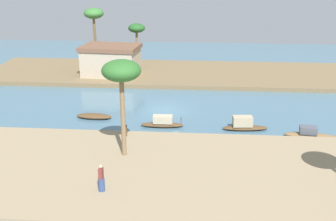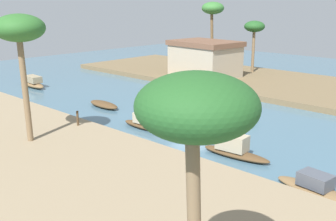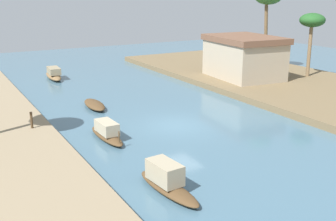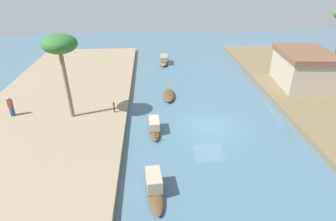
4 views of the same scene
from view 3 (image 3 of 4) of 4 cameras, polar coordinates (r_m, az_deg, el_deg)
The scene contains 10 objects.
river_water at distance 24.83m, azimuth 1.33°, elevation -2.07°, with size 73.46×73.46×0.00m, color #476B7F.
riverbank_right at distance 33.38m, azimuth 21.42°, elevation 2.00°, with size 46.77×12.93×0.47m, color brown.
sampan_near_left_bank at distance 22.67m, azimuth -8.41°, elevation -2.99°, with size 3.69×0.98×1.02m.
sampan_open_hull at distance 16.80m, azimuth -0.19°, elevation -9.60°, with size 3.88×1.27×1.21m.
sampan_foreground at distance 39.24m, azimuth -15.44°, elevation 4.81°, with size 4.36×1.36×1.10m.
sampan_with_tall_canopy at distance 28.94m, azimuth -10.07°, elevation 0.79°, with size 3.29×1.29×0.44m.
mooring_post at distance 23.95m, azimuth -18.25°, elevation -1.27°, with size 0.14×0.14×0.92m, color #4C3823.
palm_tree_right_tall at distance 38.32m, azimuth 19.19°, elevation 11.38°, with size 2.17×2.17×5.46m.
palm_tree_right_short at distance 42.03m, azimuth 13.60°, elevation 14.58°, with size 2.54×2.54×7.39m.
riverside_building at distance 36.60m, azimuth 10.39°, elevation 7.29°, with size 7.09×5.42×3.57m.
Camera 3 is at (20.23, -12.12, 7.78)m, focal length 44.35 mm.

